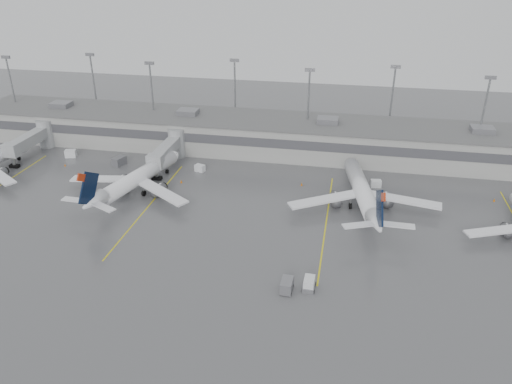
# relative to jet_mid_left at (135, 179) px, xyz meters

# --- Properties ---
(ground) EXTENTS (260.00, 260.00, 0.00)m
(ground) POSITION_rel_jet_mid_left_xyz_m (22.18, -28.92, -3.23)
(ground) COLOR #57575A
(ground) RESTS_ON ground
(terminal) EXTENTS (152.00, 17.00, 9.45)m
(terminal) POSITION_rel_jet_mid_left_xyz_m (22.17, 29.06, 0.94)
(terminal) COLOR #9C9C97
(terminal) RESTS_ON ground
(light_masts) EXTENTS (142.40, 8.00, 20.60)m
(light_masts) POSITION_rel_jet_mid_left_xyz_m (22.18, 34.83, 8.79)
(light_masts) COLOR gray
(light_masts) RESTS_ON ground
(jet_bridge_left) EXTENTS (4.00, 17.20, 7.00)m
(jet_bridge_left) POSITION_rel_jet_mid_left_xyz_m (-33.32, 16.80, 0.64)
(jet_bridge_left) COLOR #949698
(jet_bridge_left) RESTS_ON ground
(jet_bridge_right) EXTENTS (4.00, 17.20, 7.00)m
(jet_bridge_right) POSITION_rel_jet_mid_left_xyz_m (1.68, 16.80, 0.64)
(jet_bridge_right) COLOR #949698
(jet_bridge_right) RESTS_ON ground
(stand_markings) EXTENTS (105.25, 40.00, 0.01)m
(stand_markings) POSITION_rel_jet_mid_left_xyz_m (22.18, -4.92, -3.23)
(stand_markings) COLOR yellow
(stand_markings) RESTS_ON ground
(jet_mid_left) EXTENTS (27.82, 31.57, 10.40)m
(jet_mid_left) POSITION_rel_jet_mid_left_xyz_m (0.00, 0.00, 0.00)
(jet_mid_left) COLOR white
(jet_mid_left) RESTS_ON ground
(jet_mid_right) EXTENTS (29.09, 32.90, 10.73)m
(jet_mid_right) POSITION_rel_jet_mid_left_xyz_m (46.06, 2.40, 0.10)
(jet_mid_right) COLOR white
(jet_mid_right) RESTS_ON ground
(baggage_tug) EXTENTS (1.93, 2.91, 1.84)m
(baggage_tug) POSITION_rel_jet_mid_left_xyz_m (38.49, -25.69, -2.52)
(baggage_tug) COLOR white
(baggage_tug) RESTS_ON ground
(baggage_cart) EXTENTS (1.76, 2.98, 1.88)m
(baggage_cart) POSITION_rel_jet_mid_left_xyz_m (35.29, -26.89, -2.25)
(baggage_cart) COLOR slate
(baggage_cart) RESTS_ON ground
(gse_uld_a) EXTENTS (2.89, 2.30, 1.79)m
(gse_uld_a) POSITION_rel_jet_mid_left_xyz_m (-23.80, 15.54, -2.34)
(gse_uld_a) COLOR white
(gse_uld_a) RESTS_ON ground
(gse_uld_b) EXTENTS (2.51, 2.05, 1.53)m
(gse_uld_b) POSITION_rel_jet_mid_left_xyz_m (9.68, 13.29, -2.47)
(gse_uld_b) COLOR white
(gse_uld_b) RESTS_ON ground
(gse_uld_c) EXTENTS (2.34, 1.70, 1.54)m
(gse_uld_c) POSITION_rel_jet_mid_left_xyz_m (49.00, 12.51, -2.46)
(gse_uld_c) COLOR white
(gse_uld_c) RESTS_ON ground
(gse_loader) EXTENTS (2.82, 3.62, 1.99)m
(gse_loader) POSITION_rel_jet_mid_left_xyz_m (-9.96, 13.08, -2.24)
(gse_loader) COLOR slate
(gse_loader) RESTS_ON ground
(cone_a) EXTENTS (0.38, 0.38, 0.61)m
(cone_a) POSITION_rel_jet_mid_left_xyz_m (-22.23, 10.03, -2.93)
(cone_a) COLOR orange
(cone_a) RESTS_ON ground
(cone_b) EXTENTS (0.45, 0.45, 0.72)m
(cone_b) POSITION_rel_jet_mid_left_xyz_m (7.52, 6.42, -2.87)
(cone_b) COLOR orange
(cone_b) RESTS_ON ground
(cone_c) EXTENTS (0.41, 0.41, 0.66)m
(cone_c) POSITION_rel_jet_mid_left_xyz_m (33.38, 10.17, -2.90)
(cone_c) COLOR orange
(cone_c) RESTS_ON ground
(cone_d) EXTENTS (0.40, 0.40, 0.64)m
(cone_d) POSITION_rel_jet_mid_left_xyz_m (72.34, 10.12, -2.91)
(cone_d) COLOR orange
(cone_d) RESTS_ON ground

